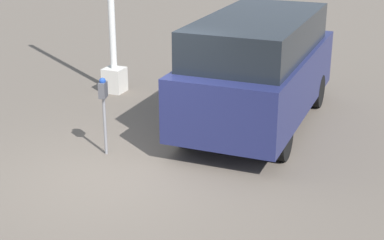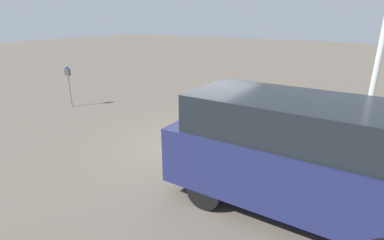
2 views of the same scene
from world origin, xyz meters
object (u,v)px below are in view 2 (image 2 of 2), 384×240
Objects in this scene: parking_meter_near at (229,111)px; parking_meter_far at (68,77)px; parked_van at (300,153)px; lamp_post at (372,93)px.

parking_meter_near is 6.90m from parking_meter_far.
parking_meter_far is at bearing 167.80° from parked_van.
parking_meter_far reaches higher than parking_meter_near.
parked_van is at bearing -103.02° from lamp_post.
parking_meter_near is 3.05m from parked_van.
parking_meter_far is at bearing -171.26° from lamp_post.
parking_meter_far is 0.34× the size of parked_van.
parking_meter_far is (-6.90, 0.04, 0.17)m from parking_meter_near.
lamp_post reaches higher than parking_meter_near.
parking_meter_near is at bearing -14.64° from parking_meter_far.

